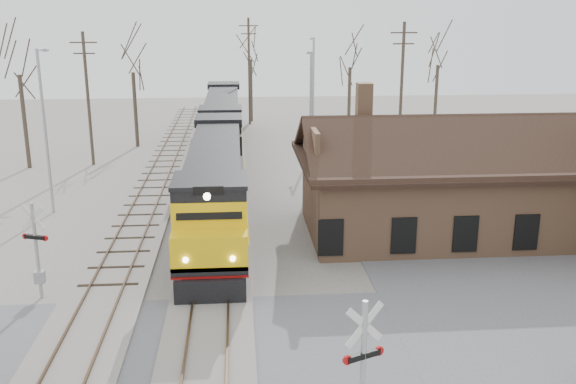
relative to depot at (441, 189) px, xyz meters
name	(u,v)px	position (x,y,z in m)	size (l,w,h in m)	color
ground	(207,354)	(-11.99, -12.00, -2.41)	(140.00, 140.00, 0.00)	gray
road	(207,354)	(-11.99, -12.00, -2.39)	(60.00, 9.00, 0.03)	#5A5A5F
track_main	(218,219)	(-11.99, 3.00, -2.34)	(3.40, 90.00, 0.24)	gray
track_siding	(138,221)	(-16.49, 3.00, -2.34)	(3.40, 90.00, 0.24)	gray
depot	(441,189)	(0.00, 0.00, 0.00)	(15.20, 9.31, 7.90)	#9E7151
locomotive_lead	(216,184)	(-11.99, 1.75, 0.05)	(3.15, 21.09, 4.69)	black
locomotive_trailing	(223,120)	(-11.99, 23.12, 0.05)	(3.15, 21.09, 4.43)	black
crossbuck_near	(362,383)	(-7.60, -17.44, -0.35)	(1.19, 0.57, 4.43)	#A5A8AD
crossbuck_far	(37,254)	(-19.06, -6.83, -0.47)	(1.14, 0.47, 4.13)	#A5A8AD
streetlight_a	(45,124)	(-21.78, 5.42, 2.91)	(0.25, 2.04, 9.55)	#A5A8AD
streetlight_b	(311,113)	(-5.89, 9.79, 2.67)	(0.25, 2.04, 9.07)	#A5A8AD
streetlight_c	(313,88)	(-4.21, 22.51, 2.87)	(0.25, 2.04, 9.48)	#A5A8AD
utility_pole_a	(88,97)	(-22.01, 17.71, 2.88)	(2.00, 0.24, 10.13)	#382D23
utility_pole_b	(249,70)	(-9.37, 35.43, 3.30)	(2.00, 0.24, 10.95)	#382D23
utility_pole_c	(401,92)	(1.71, 15.75, 3.24)	(2.00, 0.24, 10.83)	#382D23
tree_a	(18,59)	(-26.69, 17.10, 5.79)	(4.70, 4.70, 11.51)	#382D23
tree_b	(132,60)	(-19.59, 24.61, 5.15)	(4.33, 4.33, 10.61)	#382D23
tree_c	(250,49)	(-9.15, 37.51, 5.32)	(4.43, 4.43, 10.85)	#382D23
tree_d	(350,56)	(0.07, 28.93, 5.08)	(4.29, 4.29, 10.52)	#382D23
tree_e	(439,53)	(8.33, 28.08, 5.36)	(4.45, 4.45, 10.90)	#382D23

